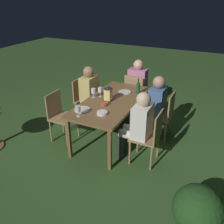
{
  "coord_description": "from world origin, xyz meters",
  "views": [
    {
      "loc": [
        3.49,
        1.66,
        2.44
      ],
      "look_at": [
        0.0,
        0.0,
        0.52
      ],
      "focal_mm": 39.65,
      "sensor_mm": 36.0,
      "label": 1
    }
  ],
  "objects": [
    {
      "name": "person_in_cream",
      "position": [
        0.4,
        0.62,
        0.64
      ],
      "size": [
        0.38,
        0.47,
        1.15
      ],
      "color": "white",
      "rests_on": "ground"
    },
    {
      "name": "bowl_bread",
      "position": [
        0.25,
        -0.02,
        0.77
      ],
      "size": [
        0.12,
        0.12,
        0.06
      ],
      "color": "#9E5138",
      "rests_on": "dining_table"
    },
    {
      "name": "person_in_blue",
      "position": [
        -0.4,
        0.62,
        0.64
      ],
      "size": [
        0.38,
        0.47,
        1.15
      ],
      "color": "#426699",
      "rests_on": "ground"
    },
    {
      "name": "green_bottle_on_table",
      "position": [
        -0.47,
        0.3,
        0.85
      ],
      "size": [
        0.07,
        0.07,
        0.29
      ],
      "color": "#195128",
      "rests_on": "dining_table"
    },
    {
      "name": "chair_side_left_a",
      "position": [
        -0.4,
        -0.82,
        0.49
      ],
      "size": [
        0.42,
        0.4,
        0.87
      ],
      "color": "#9E7A51",
      "rests_on": "ground"
    },
    {
      "name": "plate_b",
      "position": [
        -0.44,
        0.05,
        0.75
      ],
      "size": [
        0.23,
        0.23,
        0.01
      ],
      "primitive_type": "cylinder",
      "color": "silver",
      "rests_on": "dining_table"
    },
    {
      "name": "chair_side_right_a",
      "position": [
        -0.4,
        0.82,
        0.49
      ],
      "size": [
        0.42,
        0.4,
        0.87
      ],
      "color": "#9E7A51",
      "rests_on": "ground"
    },
    {
      "name": "dining_table",
      "position": [
        0.0,
        0.0,
        0.69
      ],
      "size": [
        1.78,
        0.85,
        0.74
      ],
      "color": "brown",
      "rests_on": "ground"
    },
    {
      "name": "chair_side_right_b",
      "position": [
        0.4,
        0.82,
        0.49
      ],
      "size": [
        0.42,
        0.4,
        0.87
      ],
      "color": "#9E7A51",
      "rests_on": "ground"
    },
    {
      "name": "ground_plane",
      "position": [
        0.0,
        0.0,
        0.0
      ],
      "size": [
        16.0,
        16.0,
        0.0
      ],
      "primitive_type": "plane",
      "color": "#385B28"
    },
    {
      "name": "person_in_pink",
      "position": [
        -1.33,
        0.0,
        0.64
      ],
      "size": [
        0.48,
        0.38,
        1.15
      ],
      "color": "#C675A3",
      "rests_on": "ground"
    },
    {
      "name": "potted_plant_by_hedge",
      "position": [
        1.54,
        1.67,
        0.43
      ],
      "size": [
        0.5,
        0.5,
        0.75
      ],
      "color": "brown",
      "rests_on": "ground"
    },
    {
      "name": "chair_head_near",
      "position": [
        -1.14,
        0.0,
        0.49
      ],
      "size": [
        0.4,
        0.42,
        0.87
      ],
      "color": "#9E7A51",
      "rests_on": "ground"
    },
    {
      "name": "wine_glass_a",
      "position": [
        -0.06,
        -0.26,
        0.86
      ],
      "size": [
        0.08,
        0.08,
        0.17
      ],
      "color": "silver",
      "rests_on": "dining_table"
    },
    {
      "name": "bowl_olives",
      "position": [
        0.54,
        0.09,
        0.77
      ],
      "size": [
        0.16,
        0.16,
        0.04
      ],
      "color": "silver",
      "rests_on": "dining_table"
    },
    {
      "name": "wine_glass_b",
      "position": [
        0.03,
        -0.34,
        0.86
      ],
      "size": [
        0.08,
        0.08,
        0.17
      ],
      "color": "silver",
      "rests_on": "dining_table"
    },
    {
      "name": "person_in_mustard",
      "position": [
        -0.4,
        -0.62,
        0.64
      ],
      "size": [
        0.38,
        0.47,
        1.15
      ],
      "color": "tan",
      "rests_on": "ground"
    },
    {
      "name": "chair_side_left_b",
      "position": [
        0.4,
        -0.82,
        0.49
      ],
      "size": [
        0.42,
        0.4,
        0.87
      ],
      "color": "#9E7A51",
      "rests_on": "ground"
    },
    {
      "name": "wine_glass_c",
      "position": [
        0.75,
        -0.2,
        0.86
      ],
      "size": [
        0.08,
        0.08,
        0.17
      ],
      "color": "silver",
      "rests_on": "dining_table"
    },
    {
      "name": "plate_a",
      "position": [
        0.54,
        -0.26,
        0.75
      ],
      "size": [
        0.25,
        0.25,
        0.01
      ],
      "primitive_type": "cylinder",
      "color": "silver",
      "rests_on": "dining_table"
    },
    {
      "name": "lantern_centerpiece",
      "position": [
        0.04,
        -0.05,
        0.89
      ],
      "size": [
        0.15,
        0.15,
        0.27
      ],
      "color": "black",
      "rests_on": "dining_table"
    }
  ]
}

